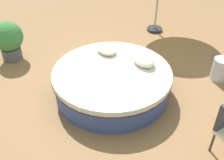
{
  "coord_description": "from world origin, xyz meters",
  "views": [
    {
      "loc": [
        -3.73,
        2.03,
        3.52
      ],
      "look_at": [
        0.0,
        0.0,
        0.33
      ],
      "focal_mm": 42.65,
      "sensor_mm": 36.0,
      "label": 1
    }
  ],
  "objects_px": {
    "round_bed": "(112,82)",
    "side_table": "(220,69)",
    "throw_pillow_1": "(106,49)",
    "throw_pillow_0": "(144,60)",
    "planter": "(8,39)"
  },
  "relations": [
    {
      "from": "planter",
      "to": "side_table",
      "type": "distance_m",
      "value": 4.88
    },
    {
      "from": "side_table",
      "to": "round_bed",
      "type": "bearing_deg",
      "value": 73.3
    },
    {
      "from": "side_table",
      "to": "planter",
      "type": "bearing_deg",
      "value": 51.45
    },
    {
      "from": "throw_pillow_1",
      "to": "side_table",
      "type": "relative_size",
      "value": 1.07
    },
    {
      "from": "round_bed",
      "to": "throw_pillow_0",
      "type": "relative_size",
      "value": 4.39
    },
    {
      "from": "round_bed",
      "to": "planter",
      "type": "bearing_deg",
      "value": 32.77
    },
    {
      "from": "throw_pillow_0",
      "to": "throw_pillow_1",
      "type": "height_order",
      "value": "throw_pillow_0"
    },
    {
      "from": "round_bed",
      "to": "side_table",
      "type": "xyz_separation_m",
      "value": [
        -0.69,
        -2.3,
        -0.03
      ]
    },
    {
      "from": "round_bed",
      "to": "side_table",
      "type": "bearing_deg",
      "value": -106.7
    },
    {
      "from": "throw_pillow_0",
      "to": "throw_pillow_1",
      "type": "relative_size",
      "value": 1.0
    },
    {
      "from": "throw_pillow_0",
      "to": "throw_pillow_1",
      "type": "distance_m",
      "value": 0.89
    },
    {
      "from": "throw_pillow_0",
      "to": "side_table",
      "type": "relative_size",
      "value": 1.06
    },
    {
      "from": "round_bed",
      "to": "throw_pillow_1",
      "type": "xyz_separation_m",
      "value": [
        0.69,
        -0.24,
        0.35
      ]
    },
    {
      "from": "throw_pillow_0",
      "to": "planter",
      "type": "relative_size",
      "value": 0.56
    },
    {
      "from": "throw_pillow_1",
      "to": "side_table",
      "type": "distance_m",
      "value": 2.51
    }
  ]
}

